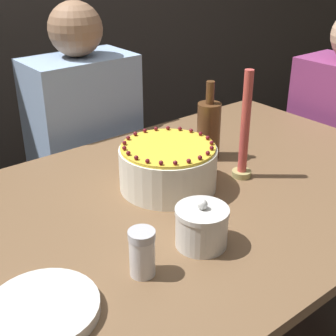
# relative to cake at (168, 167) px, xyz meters

# --- Properties ---
(dining_table) EXTENTS (1.67, 0.96, 0.76)m
(dining_table) POSITION_rel_cake_xyz_m (-0.05, -0.07, -0.17)
(dining_table) COLOR brown
(dining_table) RESTS_ON ground_plane
(cake) EXTENTS (0.27, 0.27, 0.14)m
(cake) POSITION_rel_cake_xyz_m (0.00, 0.00, 0.00)
(cake) COLOR white
(cake) RESTS_ON dining_table
(sugar_bowl) EXTENTS (0.12, 0.12, 0.12)m
(sugar_bowl) POSITION_rel_cake_xyz_m (-0.12, -0.27, -0.01)
(sugar_bowl) COLOR silver
(sugar_bowl) RESTS_ON dining_table
(sugar_shaker) EXTENTS (0.06, 0.06, 0.11)m
(sugar_shaker) POSITION_rel_cake_xyz_m (-0.28, -0.27, -0.01)
(sugar_shaker) COLOR white
(sugar_shaker) RESTS_ON dining_table
(plate_stack) EXTENTS (0.22, 0.22, 0.02)m
(plate_stack) POSITION_rel_cake_xyz_m (-0.50, -0.25, -0.05)
(plate_stack) COLOR silver
(plate_stack) RESTS_ON dining_table
(candle) EXTENTS (0.06, 0.06, 0.32)m
(candle) POSITION_rel_cake_xyz_m (0.21, -0.09, 0.07)
(candle) COLOR tan
(candle) RESTS_ON dining_table
(bottle) EXTENTS (0.07, 0.07, 0.25)m
(bottle) POSITION_rel_cake_xyz_m (0.23, 0.08, 0.03)
(bottle) COLOR brown
(bottle) RESTS_ON dining_table
(person_man_blue_shirt) EXTENTS (0.40, 0.34, 1.21)m
(person_man_blue_shirt) POSITION_rel_cake_xyz_m (0.07, 0.61, -0.30)
(person_man_blue_shirt) COLOR #473D33
(person_man_blue_shirt) RESTS_ON ground_plane
(person_woman_floral) EXTENTS (0.34, 0.40, 1.17)m
(person_woman_floral) POSITION_rel_cake_xyz_m (0.98, 0.06, -0.32)
(person_woman_floral) COLOR #2D2D38
(person_woman_floral) RESTS_ON ground_plane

